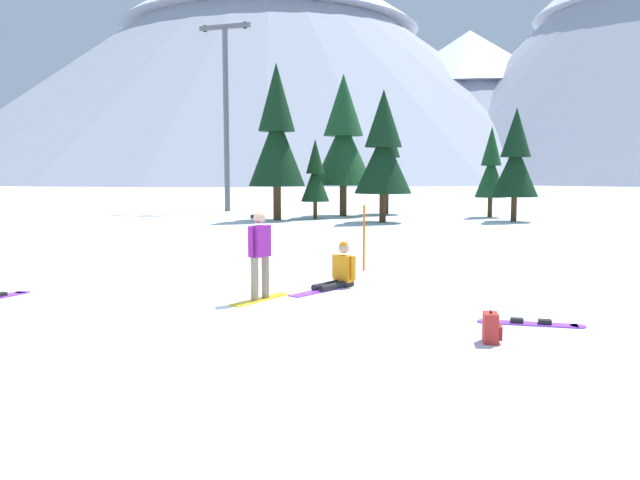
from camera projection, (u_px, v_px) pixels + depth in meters
name	position (u px, v px, depth m)	size (l,w,h in m)	color
ground_plane	(217.00, 309.00, 11.35)	(800.00, 800.00, 0.00)	white
snowboarder_foreground	(260.00, 253.00, 12.04)	(0.70, 1.52, 1.74)	yellow
snowboarder_midground	(339.00, 271.00, 13.49)	(1.03, 1.77, 0.99)	black
loose_snowboard_far_spare	(531.00, 323.00, 10.17)	(1.73, 0.42, 0.09)	#993FD8
backpack_red	(491.00, 328.00, 9.07)	(0.30, 0.35, 0.47)	red
trail_marker_pole	(364.00, 238.00, 15.76)	(0.06, 0.06, 1.67)	orange
pine_tree_tall	(491.00, 168.00, 35.03)	(1.77, 1.77, 5.12)	#472D19
pine_tree_young	(315.00, 176.00, 33.78)	(1.56, 1.56, 4.34)	#472D19
pine_tree_broad	(277.00, 135.00, 32.64)	(2.99, 2.99, 8.23)	#472D19
pine_tree_short	(387.00, 160.00, 37.52)	(2.50, 2.50, 6.03)	#472D19
pine_tree_leaning	(383.00, 150.00, 31.23)	(2.89, 2.89, 6.66)	#472D19
pine_tree_twin	(343.00, 139.00, 35.82)	(3.53, 3.53, 8.16)	#472D19
pine_tree_slender	(515.00, 160.00, 31.84)	(2.35, 2.35, 5.82)	#472D19
ski_lift_tower	(226.00, 106.00, 40.43)	(3.58, 0.36, 12.07)	#595B60
peak_west_ridge	(271.00, 53.00, 224.82)	(234.42, 234.42, 87.84)	#9EA3B2
peak_central_summit	(468.00, 103.00, 195.46)	(126.61, 126.61, 46.86)	#9EA3B2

